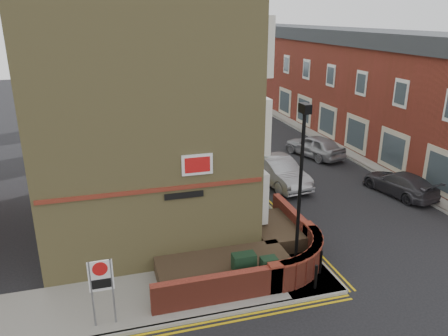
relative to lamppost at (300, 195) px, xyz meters
The scene contains 27 objects.
ground 3.90m from the lamppost, 143.13° to the right, with size 120.00×120.00×0.00m, color black.
pavement_corner 6.07m from the lamppost, behind, with size 13.00×3.00×0.12m, color gray.
pavement_main 15.17m from the lamppost, 88.45° to the left, with size 2.00×32.00×0.12m, color gray.
pavement_far 16.73m from the lamppost, 45.99° to the left, with size 4.00×40.00×0.12m, color gray.
kerb_side 6.18m from the lamppost, 166.76° to the right, with size 13.00×0.15×0.12m, color gray.
kerb_main_near 15.22m from the lamppost, 84.60° to the left, with size 0.15×32.00×0.12m, color gray.
kerb_main_far 15.44m from the lamppost, 51.46° to the left, with size 0.15×40.00×0.12m, color gray.
yellow_lines_side 6.27m from the lamppost, 164.13° to the right, with size 13.00×0.28×0.01m, color gold.
yellow_lines_main 15.26m from the lamppost, 83.64° to the left, with size 0.28×32.00×0.01m, color gold.
corner_building 8.62m from the lamppost, 123.16° to the left, with size 8.95×10.40×13.60m.
garden_wall 3.93m from the lamppost, 140.91° to the left, with size 6.80×6.00×1.20m, color maroon, non-canonical shape.
lamppost is the anchor object (origin of this frame).
utility_cabinet_large 3.24m from the lamppost, behind, with size 0.80×0.45×1.20m, color black.
utility_cabinet_small 2.90m from the lamppost, 169.70° to the right, with size 0.55×0.40×1.10m, color black.
bollard_near 2.91m from the lamppost, 63.43° to the right, with size 0.11×0.11×0.90m, color black.
bollard_far 2.95m from the lamppost, ahead, with size 0.11×0.11×0.90m, color black.
zone_sign 6.85m from the lamppost, behind, with size 0.72×0.07×2.20m.
far_terrace 20.41m from the lamppost, 50.77° to the left, with size 5.40×30.40×8.00m.
far_terrace_cream 39.00m from the lamppost, 70.68° to the left, with size 5.40×12.40×8.00m.
tree_near 12.92m from the lamppost, 88.22° to the left, with size 3.64×3.65×6.70m.
tree_mid 20.93m from the lamppost, 88.90° to the left, with size 4.03×4.03×7.42m.
tree_far 28.89m from the lamppost, 89.21° to the left, with size 3.81×3.81×7.00m.
traffic_light_assembly 23.82m from the lamppost, 88.07° to the left, with size 0.20×0.16×4.20m.
silver_car_near 9.75m from the lamppost, 70.97° to the left, with size 1.66×4.76×1.57m, color gray.
red_car_main 17.44m from the lamppost, 83.33° to the left, with size 2.10×4.56×1.27m, color maroon.
grey_car_far 10.80m from the lamppost, 33.63° to the left, with size 1.73×4.26×1.24m, color #323137.
silver_car_far 15.13m from the lamppost, 60.24° to the left, with size 1.76×4.38×1.49m, color #96979D.
Camera 1 is at (-4.57, -11.05, 9.04)m, focal length 35.00 mm.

